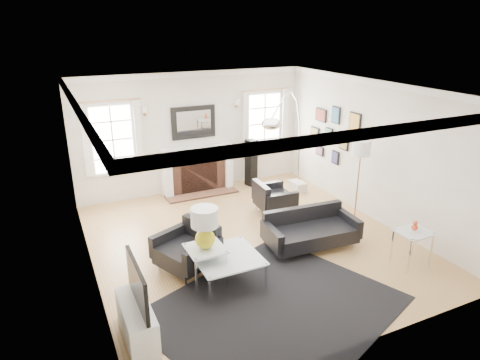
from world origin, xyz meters
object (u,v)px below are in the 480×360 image
sofa (309,231)px  arc_floor_lamp (287,145)px  armchair_left (189,249)px  armchair_right (272,198)px  fireplace (198,170)px  gourd_lamp (205,225)px  coffee_table (226,258)px

sofa → arc_floor_lamp: (0.54, 1.77, 1.10)m
armchair_left → armchair_right: bearing=30.7°
fireplace → gourd_lamp: bearing=-108.1°
armchair_left → armchair_right: 2.71m
fireplace → gourd_lamp: (-1.21, -3.71, 0.46)m
fireplace → armchair_left: size_ratio=1.46×
sofa → coffee_table: 1.85m
fireplace → armchair_left: fireplace is taller
armchair_right → coffee_table: 2.77m
arc_floor_lamp → sofa: bearing=-107.1°
armchair_left → sofa: bearing=-5.3°
armchair_right → sofa: bearing=-94.5°
armchair_left → arc_floor_lamp: size_ratio=0.45×
fireplace → coffee_table: bearing=-103.4°
gourd_lamp → arc_floor_lamp: (2.66, 2.11, 0.40)m
armchair_left → coffee_table: (0.40, -0.61, 0.06)m
sofa → coffee_table: bearing=-167.5°
sofa → armchair_right: 1.59m
sofa → gourd_lamp: (-2.12, -0.34, 0.70)m
sofa → armchair_left: 2.22m
sofa → gourd_lamp: 2.26m
armchair_right → coffee_table: (-1.93, -1.99, 0.10)m
armchair_left → armchair_right: armchair_left is taller
sofa → gourd_lamp: bearing=-170.9°
fireplace → arc_floor_lamp: size_ratio=0.66×
armchair_left → gourd_lamp: gourd_lamp is taller
armchair_right → gourd_lamp: size_ratio=1.33×
sofa → coffee_table: (-1.80, -0.40, 0.11)m
fireplace → coffee_table: (-0.90, -3.77, -0.13)m
coffee_table → arc_floor_lamp: 3.34m
sofa → armchair_left: (-2.20, 0.21, 0.05)m
sofa → armchair_right: armchair_right is taller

